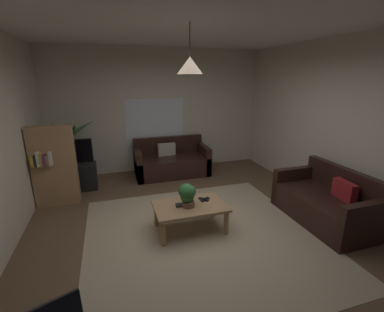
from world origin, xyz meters
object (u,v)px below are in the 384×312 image
object	(u,v)px
potted_plant_on_table	(187,194)
bookshelf_corner	(54,166)
couch_under_window	(171,163)
couch_right_side	(326,204)
remote_on_table_0	(203,199)
tv	(69,153)
tv_stand	(73,177)
remote_on_table_1	(205,199)
pendant_lamp	(190,65)
coffee_table	(190,209)
book_on_table_0	(180,205)
potted_palm_corner	(74,152)

from	to	relation	value
potted_plant_on_table	bookshelf_corner	world-z (taller)	bookshelf_corner
couch_under_window	couch_right_side	size ratio (longest dim) A/B	1.06
remote_on_table_0	potted_plant_on_table	world-z (taller)	potted_plant_on_table
remote_on_table_0	tv	world-z (taller)	tv
tv_stand	remote_on_table_1	bearing A→B (deg)	-44.65
remote_on_table_1	potted_plant_on_table	size ratio (longest dim) A/B	0.47
couch_under_window	tv	world-z (taller)	tv
remote_on_table_1	bookshelf_corner	distance (m)	2.66
remote_on_table_0	potted_plant_on_table	distance (m)	0.35
remote_on_table_0	remote_on_table_1	world-z (taller)	same
tv_stand	pendant_lamp	size ratio (longest dim) A/B	1.51
potted_plant_on_table	tv_stand	xyz separation A→B (m)	(-1.75, 2.13, -0.34)
coffee_table	tv	bearing A→B (deg)	130.55
book_on_table_0	tv	world-z (taller)	tv
tv_stand	bookshelf_corner	size ratio (longest dim) A/B	0.64
remote_on_table_0	pendant_lamp	xyz separation A→B (m)	(-0.24, -0.10, 1.90)
book_on_table_0	tv_stand	world-z (taller)	tv_stand
couch_under_window	tv_stand	world-z (taller)	couch_under_window
remote_on_table_1	tv_stand	distance (m)	2.89
book_on_table_0	potted_palm_corner	bearing A→B (deg)	121.93
potted_plant_on_table	coffee_table	bearing A→B (deg)	19.45
tv	couch_under_window	bearing A→B (deg)	8.05
remote_on_table_0	tv	size ratio (longest dim) A/B	0.19
couch_under_window	book_on_table_0	distance (m)	2.40
coffee_table	remote_on_table_0	world-z (taller)	remote_on_table_0
couch_right_side	bookshelf_corner	size ratio (longest dim) A/B	1.10
couch_right_side	potted_palm_corner	bearing A→B (deg)	-127.92
coffee_table	potted_plant_on_table	distance (m)	0.26
book_on_table_0	coffee_table	bearing A→B (deg)	-9.44
couch_right_side	tv	world-z (taller)	tv
remote_on_table_0	bookshelf_corner	size ratio (longest dim) A/B	0.11
tv	pendant_lamp	world-z (taller)	pendant_lamp
coffee_table	tv	xyz separation A→B (m)	(-1.79, 2.09, 0.43)
tv	potted_palm_corner	size ratio (longest dim) A/B	0.62
coffee_table	remote_on_table_1	xyz separation A→B (m)	(0.26, 0.09, 0.07)
pendant_lamp	book_on_table_0	bearing A→B (deg)	170.56
couch_right_side	potted_plant_on_table	size ratio (longest dim) A/B	4.52
potted_palm_corner	pendant_lamp	bearing A→B (deg)	-56.04
remote_on_table_1	book_on_table_0	bearing A→B (deg)	-111.39
book_on_table_0	tv	bearing A→B (deg)	128.43
remote_on_table_1	potted_palm_corner	world-z (taller)	potted_palm_corner
coffee_table	tv	distance (m)	2.79
couch_right_side	remote_on_table_0	distance (m)	1.92
couch_under_window	book_on_table_0	xyz separation A→B (m)	(-0.43, -2.36, 0.14)
tv_stand	potted_palm_corner	xyz separation A→B (m)	(-0.00, 0.54, 0.38)
book_on_table_0	potted_palm_corner	world-z (taller)	potted_palm_corner
couch_under_window	coffee_table	size ratio (longest dim) A/B	1.59
couch_right_side	tv_stand	xyz separation A→B (m)	(-3.88, 2.48, -0.03)
book_on_table_0	bookshelf_corner	world-z (taller)	bookshelf_corner
coffee_table	remote_on_table_0	bearing A→B (deg)	22.94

